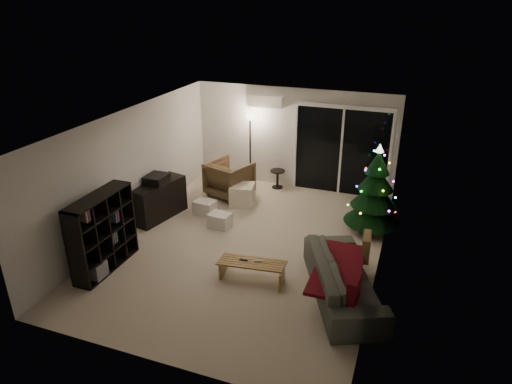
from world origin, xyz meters
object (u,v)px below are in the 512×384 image
media_cabinet (158,200)px  bookshelf (95,231)px  sofa (343,278)px  coffee_table (252,271)px  christmas_tree (375,189)px  armchair (230,179)px

media_cabinet → bookshelf: bearing=-77.6°
sofa → coffee_table: 1.55m
bookshelf → sofa: (4.30, 0.62, -0.37)m
media_cabinet → sofa: bearing=-6.4°
media_cabinet → coffee_table: size_ratio=1.15×
sofa → christmas_tree: bearing=-27.6°
bookshelf → armchair: size_ratio=1.49×
bookshelf → coffee_table: size_ratio=1.25×
coffee_table → christmas_tree: 3.14m
coffee_table → armchair: bearing=112.1°
armchair → bookshelf: bearing=94.0°
armchair → coffee_table: (1.76, -3.17, -0.25)m
sofa → christmas_tree: size_ratio=1.23×
media_cabinet → christmas_tree: bearing=24.8°
bookshelf → sofa: bearing=-14.3°
bookshelf → christmas_tree: christmas_tree is taller
sofa → coffee_table: (-1.54, -0.09, -0.16)m
armchair → christmas_tree: bearing=-171.3°
sofa → coffee_table: bearing=69.5°
media_cabinet → coffee_table: 3.18m
bookshelf → coffee_table: bearing=-11.7°
bookshelf → media_cabinet: bearing=67.5°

